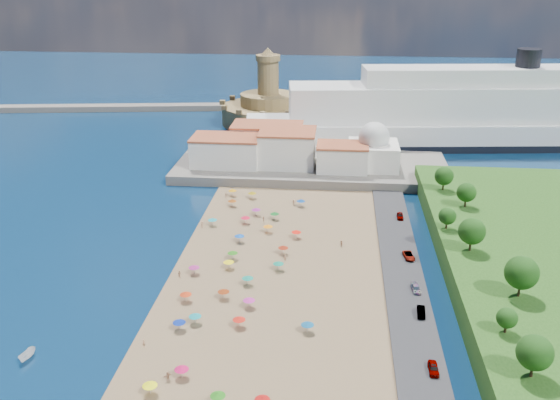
# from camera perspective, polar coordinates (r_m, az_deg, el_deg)

# --- Properties ---
(ground) EXTENTS (700.00, 700.00, 0.00)m
(ground) POSITION_cam_1_polar(r_m,az_deg,el_deg) (143.02, -2.58, -6.52)
(ground) COLOR #071938
(ground) RESTS_ON ground
(terrace) EXTENTS (90.00, 36.00, 3.00)m
(terrace) POSITION_cam_1_polar(r_m,az_deg,el_deg) (208.91, 2.91, 2.97)
(terrace) COLOR #59544C
(terrace) RESTS_ON ground
(jetty) EXTENTS (18.00, 70.00, 2.40)m
(jetty) POSITION_cam_1_polar(r_m,az_deg,el_deg) (244.26, -1.87, 5.59)
(jetty) COLOR #59544C
(jetty) RESTS_ON ground
(breakwater) EXTENTS (199.03, 34.77, 2.60)m
(breakwater) POSITION_cam_1_polar(r_m,az_deg,el_deg) (313.50, -19.02, 7.94)
(breakwater) COLOR #59544C
(breakwater) RESTS_ON ground
(waterfront_buildings) EXTENTS (57.00, 29.00, 11.00)m
(waterfront_buildings) POSITION_cam_1_polar(r_m,az_deg,el_deg) (208.59, -0.64, 4.80)
(waterfront_buildings) COLOR silver
(waterfront_buildings) RESTS_ON terrace
(domed_building) EXTENTS (16.00, 16.00, 15.00)m
(domed_building) POSITION_cam_1_polar(r_m,az_deg,el_deg) (204.95, 8.53, 4.59)
(domed_building) COLOR silver
(domed_building) RESTS_ON terrace
(fortress) EXTENTS (40.00, 40.00, 32.40)m
(fortress) POSITION_cam_1_polar(r_m,az_deg,el_deg) (271.84, -1.08, 8.38)
(fortress) COLOR olive
(fortress) RESTS_ON ground
(cruise_ship) EXTENTS (167.17, 42.96, 36.18)m
(cruise_ship) POSITION_cam_1_polar(r_m,az_deg,el_deg) (248.20, 16.40, 7.26)
(cruise_ship) COLOR black
(cruise_ship) RESTS_ON ground
(beach_parasols) EXTENTS (30.43, 114.24, 2.20)m
(beach_parasols) POSITION_cam_1_polar(r_m,az_deg,el_deg) (131.78, -4.25, -8.06)
(beach_parasols) COLOR gray
(beach_parasols) RESTS_ON beach
(beachgoers) EXTENTS (38.98, 105.26, 1.83)m
(beachgoers) POSITION_cam_1_polar(r_m,az_deg,el_deg) (143.03, -3.80, -6.05)
(beachgoers) COLOR tan
(beachgoers) RESTS_ON beach
(moored_boats) EXTENTS (6.37, 27.76, 1.61)m
(moored_boats) POSITION_cam_1_polar(r_m,az_deg,el_deg) (113.38, -24.08, -16.25)
(moored_boats) COLOR white
(moored_boats) RESTS_ON ground
(parked_cars) EXTENTS (2.92, 72.37, 1.45)m
(parked_cars) POSITION_cam_1_polar(r_m,az_deg,el_deg) (140.78, 12.10, -6.85)
(parked_cars) COLOR gray
(parked_cars) RESTS_ON promenade
(hillside_trees) EXTENTS (14.20, 104.06, 8.27)m
(hillside_trees) POSITION_cam_1_polar(r_m,az_deg,el_deg) (135.60, 18.49, -4.44)
(hillside_trees) COLOR #382314
(hillside_trees) RESTS_ON hillside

